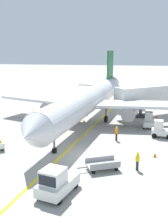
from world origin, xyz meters
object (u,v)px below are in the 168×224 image
at_px(ground_crew_marshaller, 116,133).
at_px(belt_loader_forward_hold, 44,129).
at_px(baggage_tug_by_cargo_door, 161,130).
at_px(airliner, 89,100).
at_px(ground_crew_wing_walker, 137,160).
at_px(baggage_tug_near_wing, 149,121).
at_px(safety_cone_wingtip_right, 157,117).
at_px(pushback_tug, 56,182).
at_px(safety_cone_nose_left, 87,115).
at_px(safety_cone_wingtip_left, 54,114).
at_px(safety_cone_nose_right, 155,155).
at_px(jet_bridge, 157,93).
at_px(baggage_cart_empty_trailing, 102,165).
at_px(safety_cone_tail_area, 84,121).

bearing_deg(ground_crew_marshaller, belt_loader_forward_hold, 175.43).
xyz_separation_m(baggage_tug_by_cargo_door, ground_crew_marshaller, (-5.20, -2.14, -0.02)).
distance_m(airliner, ground_crew_wing_walker, 16.29).
relative_size(ground_crew_marshaller, ground_crew_wing_walker, 1.00).
height_order(baggage_tug_near_wing, safety_cone_wingtip_right, baggage_tug_near_wing).
relative_size(pushback_tug, safety_cone_nose_left, 9.06).
bearing_deg(safety_cone_wingtip_right, belt_loader_forward_hold, -143.08).
xyz_separation_m(airliner, safety_cone_nose_left, (-0.91, 4.45, -3.20)).
bearing_deg(belt_loader_forward_hold, safety_cone_wingtip_left, 98.18).
bearing_deg(safety_cone_nose_right, safety_cone_nose_left, 120.20).
distance_m(jet_bridge, safety_cone_nose_right, 18.64).
relative_size(baggage_tug_by_cargo_door, safety_cone_wingtip_left, 5.75).
relative_size(baggage_tug_near_wing, safety_cone_wingtip_left, 5.68).
height_order(ground_crew_marshaller, safety_cone_wingtip_left, ground_crew_marshaller).
distance_m(jet_bridge, ground_crew_marshaller, 15.15).
bearing_deg(baggage_cart_empty_trailing, airliner, 102.85).
bearing_deg(baggage_tug_near_wing, safety_cone_tail_area, 173.35).
height_order(safety_cone_wingtip_left, safety_cone_wingtip_right, same).
bearing_deg(safety_cone_nose_left, baggage_tug_by_cargo_door, -41.56).
bearing_deg(safety_cone_wingtip_left, safety_cone_wingtip_right, 3.83).
distance_m(jet_bridge, safety_cone_wingtip_left, 16.77).
bearing_deg(safety_cone_wingtip_right, safety_cone_nose_right, -95.95).
distance_m(belt_loader_forward_hold, safety_cone_nose_left, 11.31).
height_order(airliner, belt_loader_forward_hold, airliner).
bearing_deg(safety_cone_wingtip_left, safety_cone_nose_left, 7.04).
bearing_deg(jet_bridge, ground_crew_wing_walker, -99.20).
relative_size(baggage_tug_by_cargo_door, baggage_cart_empty_trailing, 0.68).
distance_m(safety_cone_nose_left, safety_cone_nose_right, 18.32).
height_order(baggage_tug_by_cargo_door, safety_cone_wingtip_right, baggage_tug_by_cargo_door).
relative_size(ground_crew_wing_walker, safety_cone_wingtip_left, 3.86).
height_order(ground_crew_wing_walker, safety_cone_nose_left, ground_crew_wing_walker).
relative_size(pushback_tug, baggage_tug_near_wing, 1.59).
bearing_deg(safety_cone_nose_right, baggage_cart_empty_trailing, -142.49).
distance_m(safety_cone_wingtip_left, safety_cone_wingtip_right, 16.20).
relative_size(baggage_tug_near_wing, baggage_tug_by_cargo_door, 0.99).
height_order(jet_bridge, safety_cone_wingtip_left, jet_bridge).
bearing_deg(jet_bridge, safety_cone_nose_left, -167.45).
relative_size(baggage_tug_by_cargo_door, ground_crew_marshaller, 1.49).
height_order(airliner, baggage_cart_empty_trailing, airliner).
relative_size(baggage_tug_by_cargo_door, safety_cone_wingtip_right, 5.75).
height_order(baggage_tug_by_cargo_door, baggage_cart_empty_trailing, baggage_tug_by_cargo_door).
distance_m(jet_bridge, baggage_tug_by_cargo_door, 11.94).
bearing_deg(safety_cone_wingtip_right, airliner, -153.97).
bearing_deg(baggage_cart_empty_trailing, safety_cone_wingtip_right, 71.85).
height_order(baggage_tug_near_wing, safety_cone_tail_area, baggage_tug_near_wing).
distance_m(baggage_tug_near_wing, safety_cone_wingtip_left, 15.18).
bearing_deg(baggage_tug_by_cargo_door, jet_bridge, 87.52).
bearing_deg(ground_crew_wing_walker, airliner, 113.78).
relative_size(baggage_cart_empty_trailing, ground_crew_wing_walker, 2.20).
bearing_deg(ground_crew_wing_walker, safety_cone_nose_right, 61.41).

